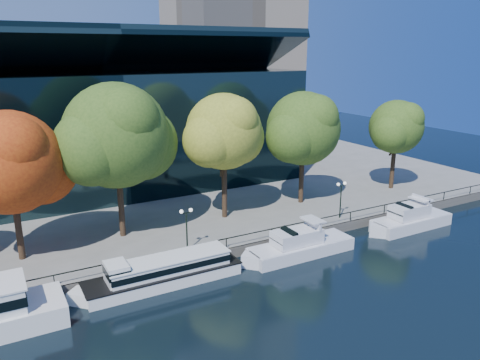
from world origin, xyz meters
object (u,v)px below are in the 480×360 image
cruiser_far (409,219)px  tree_4 (305,130)px  lamp_2 (341,192)px  cruiser_near (297,245)px  tree_2 (119,138)px  tree_1 (12,165)px  tree_3 (226,133)px  lamp_1 (186,220)px  tree_5 (397,128)px  tour_boat (160,272)px

cruiser_far → tree_4: (-6.34, 10.63, 8.65)m
tree_4 → lamp_2: 8.65m
cruiser_near → tree_2: 19.52m
tree_1 → lamp_2: (31.14, -5.43, -5.52)m
cruiser_far → lamp_2: (-6.01, 4.20, 2.88)m
tree_1 → tree_4: size_ratio=0.99×
cruiser_far → tree_3: (-16.71, 10.53, 9.17)m
cruiser_far → tree_3: bearing=147.8°
tree_4 → lamp_1: tree_4 is taller
tree_3 → lamp_1: (-7.27, -6.32, -6.29)m
tree_3 → tree_5: size_ratio=1.16×
tour_boat → tree_5: tree_5 is taller
cruiser_near → lamp_2: bearing=25.2°
tree_2 → tree_1: bearing=-174.1°
tree_4 → lamp_1: 19.64m
tree_5 → tree_4: bearing=176.3°
tour_boat → tree_2: size_ratio=0.95×
lamp_1 → cruiser_far: bearing=-9.9°
tree_5 → lamp_2: size_ratio=2.88×
cruiser_near → lamp_1: bearing=156.9°
tree_2 → cruiser_near: bearing=-37.9°
tree_3 → tour_boat: bearing=-139.4°
tree_3 → lamp_1: bearing=-139.0°
cruiser_near → tree_4: bearing=51.8°
tour_boat → tree_4: 24.93m
tree_2 → tree_4: size_ratio=1.13×
tree_1 → lamp_1: (13.17, -5.43, -5.52)m
cruiser_near → lamp_2: (8.57, 4.02, 2.93)m
tree_4 → lamp_1: (-17.64, -6.43, -5.78)m
lamp_1 → lamp_2: 17.98m
cruiser_near → lamp_1: (-9.41, 4.02, 2.93)m
tour_boat → tree_3: tree_3 is taller
tree_1 → tree_2: bearing=5.9°
tree_3 → tree_4: (10.37, 0.11, -0.52)m
tree_2 → lamp_2: (21.91, -6.38, -6.80)m
tree_2 → tree_4: tree_2 is taller
tree_2 → lamp_1: (3.94, -6.38, -6.80)m
cruiser_far → lamp_1: (-23.98, 4.20, 2.88)m
tour_boat → cruiser_far: size_ratio=1.34×
tree_5 → cruiser_near: bearing=-156.8°
tree_3 → cruiser_near: bearing=-78.3°
tree_2 → tree_3: bearing=-0.3°
cruiser_near → tree_4: 15.90m
tree_5 → lamp_1: (-31.69, -5.52, -5.03)m
lamp_1 → tree_1: bearing=157.6°
tree_4 → tree_5: tree_4 is taller
tree_3 → tree_4: bearing=0.6°
cruiser_near → cruiser_far: 14.58m
tree_1 → lamp_1: size_ratio=3.24×
cruiser_far → tree_5: 14.71m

